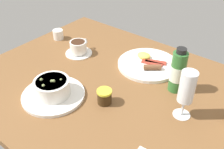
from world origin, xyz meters
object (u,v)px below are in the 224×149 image
Objects in this scene: jam_jar at (104,96)px; breakfast_plate at (148,64)px; sauce_bottle_green at (178,72)px; porridge_bowl at (53,90)px; creamer_jug at (58,34)px; coffee_cup at (79,48)px; wine_glass at (187,89)px.

breakfast_plate is (-0.52, 29.80, -1.82)cm from jam_jar.
porridge_bowl is at bearing -136.39° from sauce_bottle_green.
porridge_bowl is 42.13cm from breakfast_plate.
sauce_bottle_green is at bearing 43.61° from porridge_bowl.
creamer_jug is 0.34× the size of sauce_bottle_green.
porridge_bowl is at bearing -62.81° from coffee_cup.
coffee_cup is 47.45cm from sauce_bottle_green.
sauce_bottle_green reaches higher than porridge_bowl.
porridge_bowl reaches higher than coffee_cup.
jam_jar reaches higher than breakfast_plate.
wine_glass is 0.98× the size of sauce_bottle_green.
wine_glass is at bearing -7.74° from coffee_cup.
creamer_jug is (-18.48, 4.20, -0.39)cm from coffee_cup.
creamer_jug is at bearing 170.97° from wine_glass.
porridge_bowl is 19.00cm from jam_jar.
creamer_jug is at bearing 167.19° from coffee_cup.
coffee_cup is 2.13× the size of creamer_jug.
breakfast_plate is at bearing 143.04° from wine_glass.
breakfast_plate is (-24.72, 18.60, -10.13)cm from wine_glass.
sauce_bottle_green is at bearing 4.26° from coffee_cup.
jam_jar is at bearing 28.39° from porridge_bowl.
jam_jar is (30.96, -18.70, -0.14)cm from coffee_cup.
sauce_bottle_green is (47.03, 3.50, 5.30)cm from coffee_cup.
porridge_bowl is 1.31× the size of wine_glass.
coffee_cup reaches higher than breakfast_plate.
sauce_bottle_green is 0.68× the size of breakfast_plate.
breakfast_plate is at bearing 67.37° from porridge_bowl.
wine_glass is (73.63, -11.70, 8.56)cm from creamer_jug.
porridge_bowl is 45.55cm from sauce_bottle_green.
sauce_bottle_green reaches higher than wine_glass.
creamer_jug and jam_jar have the same top height.
sauce_bottle_green reaches higher than breakfast_plate.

